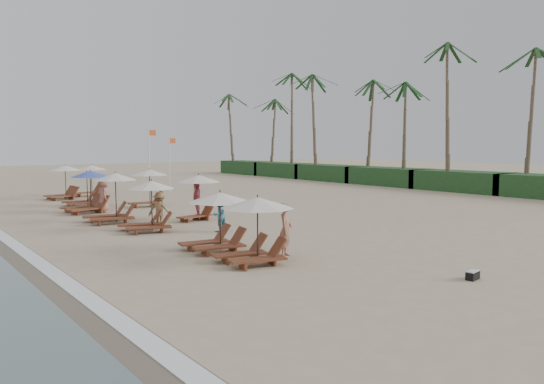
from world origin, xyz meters
TOP-DOWN VIEW (x-y plane):
  - ground at (0.00, 0.00)m, footprint 160.00×160.00m
  - shrub_hedge at (22.00, 14.50)m, footprint 3.20×53.00m
  - palm_row at (21.91, 15.40)m, footprint 7.00×52.00m
  - lounger_station_0 at (-5.79, -3.44)m, footprint 2.55×2.38m
  - lounger_station_1 at (-5.72, -1.05)m, footprint 2.54×2.32m
  - lounger_station_2 at (-5.95, 4.28)m, footprint 2.45×2.31m
  - lounger_station_3 at (-6.31, 7.68)m, footprint 2.56×2.36m
  - lounger_station_4 at (-6.09, 12.06)m, footprint 2.67×2.38m
  - lounger_station_5 at (-5.27, 15.15)m, footprint 2.48×2.08m
  - lounger_station_6 at (-5.15, 19.98)m, footprint 2.54×2.21m
  - inland_station_0 at (-2.59, 5.89)m, footprint 2.58×2.24m
  - inland_station_1 at (-2.21, 12.66)m, footprint 2.72×2.24m
  - inland_station_2 at (-2.92, 21.24)m, footprint 2.80×2.24m
  - beachgoer_near at (-4.37, -3.31)m, footprint 0.79×0.76m
  - beachgoer_mid_a at (-3.56, 2.29)m, footprint 0.86×0.76m
  - beachgoer_mid_b at (-5.14, 4.75)m, footprint 1.18×1.16m
  - beachgoer_far_a at (-2.53, 6.05)m, footprint 0.90×1.21m
  - beachgoer_far_b at (-5.26, 11.64)m, footprint 0.78×1.03m
  - duffel_bag at (-2.07, -8.79)m, footprint 0.49×0.29m
  - flag_pole_near at (0.30, 17.93)m, footprint 0.60×0.08m
  - flag_pole_far at (3.04, 20.30)m, footprint 0.59×0.08m

SIDE VIEW (x-z plane):
  - ground at x=0.00m, z-range 0.00..0.00m
  - duffel_bag at x=-2.07m, z-range 0.00..0.26m
  - beachgoer_mid_a at x=-3.56m, z-range 0.00..1.48m
  - shrub_hedge at x=22.00m, z-range 0.00..1.60m
  - beachgoer_mid_b at x=-5.14m, z-range 0.00..1.63m
  - beachgoer_near at x=-4.37m, z-range 0.00..1.82m
  - beachgoer_far_a at x=-2.53m, z-range 0.00..1.90m
  - beachgoer_far_b at x=-5.26m, z-range 0.00..1.91m
  - lounger_station_5 at x=-5.27m, z-range -0.05..2.03m
  - lounger_station_4 at x=-6.09m, z-range -0.09..2.21m
  - lounger_station_2 at x=-5.95m, z-range -0.03..2.15m
  - lounger_station_3 at x=-6.31m, z-range -0.13..2.25m
  - lounger_station_1 at x=-5.72m, z-range 0.09..2.16m
  - lounger_station_6 at x=-5.15m, z-range 0.01..2.32m
  - lounger_station_0 at x=-5.79m, z-range 0.13..2.22m
  - inland_station_2 at x=-2.92m, z-range 0.22..2.44m
  - inland_station_1 at x=-2.21m, z-range 0.25..2.48m
  - inland_station_0 at x=-2.59m, z-range 0.35..2.57m
  - flag_pole_far at x=3.04m, z-range 0.24..4.65m
  - flag_pole_near at x=0.30m, z-range 0.25..5.20m
  - palm_row at x=21.91m, z-range 3.76..16.06m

